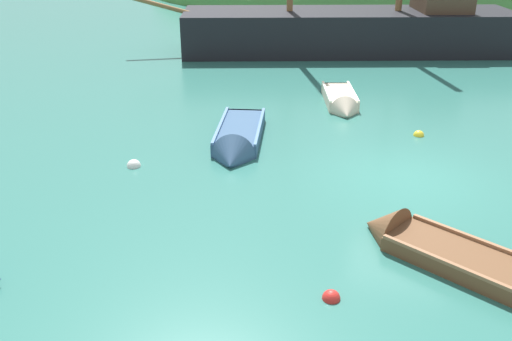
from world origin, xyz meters
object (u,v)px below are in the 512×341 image
(buoy_white, at_px, (134,166))
(buoy_yellow, at_px, (419,136))
(sailing_ship, at_px, (350,37))
(rowboat_portside, at_px, (341,103))
(rowboat_far, at_px, (433,250))
(buoy_red, at_px, (331,299))
(rowboat_outer_left, at_px, (237,142))

(buoy_white, bearing_deg, buoy_yellow, 30.32)
(buoy_white, height_order, buoy_yellow, buoy_white)
(sailing_ship, xyz_separation_m, rowboat_portside, (0.61, -8.46, -0.59))
(rowboat_far, distance_m, buoy_white, 7.65)
(rowboat_far, bearing_deg, sailing_ship, -49.37)
(sailing_ship, relative_size, buoy_red, 56.50)
(rowboat_far, bearing_deg, buoy_yellow, -58.43)
(rowboat_portside, height_order, buoy_yellow, rowboat_portside)
(sailing_ship, bearing_deg, buoy_white, 59.51)
(sailing_ship, bearing_deg, buoy_red, 79.42)
(rowboat_portside, distance_m, rowboat_far, 9.11)
(rowboat_far, xyz_separation_m, buoy_yellow, (-0.23, 6.43, -0.08))
(sailing_ship, height_order, rowboat_outer_left, sailing_ship)
(rowboat_outer_left, relative_size, rowboat_far, 1.09)
(rowboat_far, xyz_separation_m, buoy_red, (-1.67, -1.87, -0.08))
(rowboat_far, relative_size, buoy_red, 11.83)
(buoy_white, bearing_deg, buoy_red, -36.59)
(rowboat_outer_left, distance_m, buoy_yellow, 5.32)
(rowboat_far, height_order, buoy_yellow, rowboat_far)
(rowboat_outer_left, distance_m, rowboat_far, 6.70)
(rowboat_far, bearing_deg, rowboat_portside, -42.83)
(rowboat_outer_left, relative_size, buoy_yellow, 12.96)
(sailing_ship, xyz_separation_m, buoy_red, (1.70, -19.00, -0.71))
(buoy_white, xyz_separation_m, buoy_yellow, (7.06, 4.13, 0.00))
(sailing_ship, distance_m, buoy_red, 19.09)
(rowboat_outer_left, bearing_deg, rowboat_portside, 141.88)
(rowboat_far, distance_m, buoy_red, 2.51)
(rowboat_outer_left, xyz_separation_m, buoy_yellow, (4.89, 2.11, -0.12))
(buoy_white, distance_m, buoy_yellow, 8.18)
(buoy_red, bearing_deg, sailing_ship, 95.12)
(rowboat_portside, xyz_separation_m, rowboat_outer_left, (-2.36, -4.35, -0.00))
(buoy_yellow, bearing_deg, rowboat_far, -87.93)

